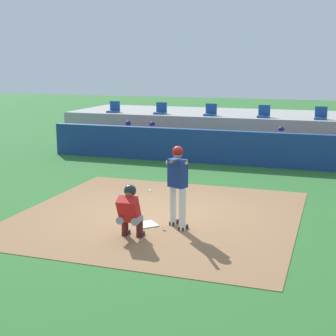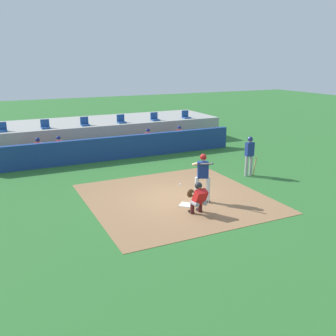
{
  "view_description": "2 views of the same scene",
  "coord_description": "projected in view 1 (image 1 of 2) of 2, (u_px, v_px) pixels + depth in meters",
  "views": [
    {
      "loc": [
        3.82,
        -10.66,
        3.52
      ],
      "look_at": [
        0.0,
        0.7,
        1.0
      ],
      "focal_mm": 53.66,
      "sensor_mm": 36.0,
      "label": 1
    },
    {
      "loc": [
        -6.03,
        -11.9,
        5.02
      ],
      "look_at": [
        0.0,
        0.7,
        1.0
      ],
      "focal_mm": 40.46,
      "sensor_mm": 36.0,
      "label": 2
    }
  ],
  "objects": [
    {
      "name": "ground_plane",
      "position": [
        159.0,
        215.0,
        11.8
      ],
      "size": [
        80.0,
        80.0,
        0.0
      ],
      "primitive_type": "plane",
      "color": "#2D6B2D"
    },
    {
      "name": "dirt_infield",
      "position": [
        159.0,
        215.0,
        11.8
      ],
      "size": [
        6.4,
        6.4,
        0.01
      ],
      "primitive_type": "cube",
      "color": "#936B47",
      "rests_on": "ground"
    },
    {
      "name": "home_plate",
      "position": [
        146.0,
        224.0,
        11.06
      ],
      "size": [
        0.62,
        0.62,
        0.02
      ],
      "primitive_type": "cube",
      "rotation": [
        0.0,
        0.0,
        0.79
      ],
      "color": "white",
      "rests_on": "dirt_infield"
    },
    {
      "name": "batter_at_plate",
      "position": [
        177.0,
        181.0,
        10.7
      ],
      "size": [
        0.58,
        0.88,
        1.8
      ],
      "color": "silver",
      "rests_on": "ground"
    },
    {
      "name": "catcher_crouched",
      "position": [
        130.0,
        209.0,
        10.16
      ],
      "size": [
        0.5,
        1.6,
        1.13
      ],
      "color": "gray",
      "rests_on": "ground"
    },
    {
      "name": "dugout_wall",
      "position": [
        220.0,
        147.0,
        17.71
      ],
      "size": [
        13.0,
        0.3,
        1.2
      ],
      "primitive_type": "cube",
      "color": "navy",
      "rests_on": "ground"
    },
    {
      "name": "dugout_bench",
      "position": [
        226.0,
        153.0,
        18.71
      ],
      "size": [
        11.8,
        0.44,
        0.45
      ],
      "primitive_type": "cube",
      "color": "olive",
      "rests_on": "ground"
    },
    {
      "name": "dugout_player_0",
      "position": [
        127.0,
        137.0,
        19.71
      ],
      "size": [
        0.49,
        0.7,
        1.3
      ],
      "color": "#939399",
      "rests_on": "ground"
    },
    {
      "name": "dugout_player_1",
      "position": [
        151.0,
        138.0,
        19.39
      ],
      "size": [
        0.49,
        0.7,
        1.3
      ],
      "color": "#939399",
      "rests_on": "ground"
    },
    {
      "name": "dugout_player_2",
      "position": [
        280.0,
        144.0,
        17.86
      ],
      "size": [
        0.49,
        0.7,
        1.3
      ],
      "color": "#939399",
      "rests_on": "ground"
    },
    {
      "name": "stands_platform",
      "position": [
        243.0,
        129.0,
        21.77
      ],
      "size": [
        15.0,
        4.4,
        1.4
      ],
      "primitive_type": "cube",
      "color": "#9E9E99",
      "rests_on": "ground"
    },
    {
      "name": "stadium_seat_0",
      "position": [
        114.0,
        109.0,
        21.88
      ],
      "size": [
        0.46,
        0.46,
        0.48
      ],
      "color": "#1E478C",
      "rests_on": "stands_platform"
    },
    {
      "name": "stadium_seat_1",
      "position": [
        161.0,
        111.0,
        21.2
      ],
      "size": [
        0.46,
        0.46,
        0.48
      ],
      "color": "#1E478C",
      "rests_on": "stands_platform"
    },
    {
      "name": "stadium_seat_2",
      "position": [
        210.0,
        112.0,
        20.53
      ],
      "size": [
        0.46,
        0.46,
        0.48
      ],
      "color": "#1E478C",
      "rests_on": "stands_platform"
    },
    {
      "name": "stadium_seat_3",
      "position": [
        264.0,
        114.0,
        19.85
      ],
      "size": [
        0.46,
        0.46,
        0.48
      ],
      "color": "#1E478C",
      "rests_on": "stands_platform"
    },
    {
      "name": "stadium_seat_4",
      "position": [
        321.0,
        116.0,
        19.17
      ],
      "size": [
        0.46,
        0.46,
        0.48
      ],
      "color": "#1E478C",
      "rests_on": "stands_platform"
    }
  ]
}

